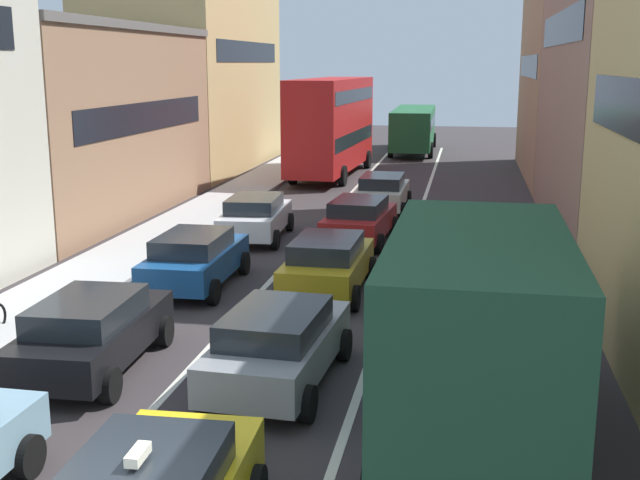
{
  "coord_description": "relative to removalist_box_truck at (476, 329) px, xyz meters",
  "views": [
    {
      "loc": [
        3.46,
        -6.78,
        5.84
      ],
      "look_at": [
        0.0,
        12.0,
        1.6
      ],
      "focal_mm": 44.88,
      "sensor_mm": 36.0,
      "label": 1
    }
  ],
  "objects": [
    {
      "name": "sedan_left_lane_fourth",
      "position": [
        -7.17,
        14.07,
        -1.18
      ],
      "size": [
        2.27,
        4.4,
        1.49
      ],
      "rotation": [
        0.0,
        0.0,
        1.63
      ],
      "color": "silver",
      "rests_on": "ground"
    },
    {
      "name": "hatchback_centre_lane_third",
      "position": [
        -3.66,
        8.16,
        -1.18
      ],
      "size": [
        2.12,
        4.33,
        1.49
      ],
      "rotation": [
        0.0,
        0.0,
        1.55
      ],
      "color": "#B29319",
      "rests_on": "ground"
    },
    {
      "name": "sedan_centre_lane_fifth",
      "position": [
        -3.51,
        20.03,
        -1.18
      ],
      "size": [
        2.09,
        4.31,
        1.49
      ],
      "rotation": [
        0.0,
        0.0,
        1.56
      ],
      "color": "beige",
      "rests_on": "ground"
    },
    {
      "name": "wagon_left_lane_second",
      "position": [
        -7.21,
        2.06,
        -1.18
      ],
      "size": [
        2.21,
        4.37,
        1.49
      ],
      "rotation": [
        0.0,
        0.0,
        1.61
      ],
      "color": "black",
      "rests_on": "ground"
    },
    {
      "name": "sidewalk_left",
      "position": [
        -10.4,
        15.25,
        -1.9
      ],
      "size": [
        2.6,
        64.0,
        0.14
      ],
      "primitive_type": "cube",
      "color": "#B7B7B7",
      "rests_on": "ground"
    },
    {
      "name": "wagon_right_lane_far",
      "position": [
        -0.21,
        12.84,
        -1.18
      ],
      "size": [
        2.13,
        4.34,
        1.49
      ],
      "rotation": [
        0.0,
        0.0,
        1.59
      ],
      "color": "#759EB7",
      "rests_on": "ground"
    },
    {
      "name": "sedan_right_lane_behind_truck",
      "position": [
        -0.28,
        6.94,
        -1.18
      ],
      "size": [
        2.08,
        4.31,
        1.49
      ],
      "rotation": [
        0.0,
        0.0,
        1.58
      ],
      "color": "#19592D",
      "rests_on": "ground"
    },
    {
      "name": "bus_far_queue_secondary",
      "position": [
        -3.79,
        42.03,
        -0.21
      ],
      "size": [
        2.92,
        10.54,
        2.9
      ],
      "rotation": [
        0.0,
        0.0,
        1.59
      ],
      "color": "#1E6033",
      "rests_on": "ground"
    },
    {
      "name": "building_row_left",
      "position": [
        -15.7,
        17.0,
        3.59
      ],
      "size": [
        7.2,
        43.9,
        12.53
      ],
      "rotation": [
        0.0,
        0.0,
        1.57
      ],
      "color": "beige",
      "rests_on": "ground"
    },
    {
      "name": "lane_stripe_right",
      "position": [
        -2.0,
        15.25,
        -1.97
      ],
      "size": [
        0.16,
        60.0,
        0.01
      ],
      "primitive_type": "cube",
      "color": "silver",
      "rests_on": "ground"
    },
    {
      "name": "sedan_centre_lane_second",
      "position": [
        -3.52,
        2.01,
        -1.18
      ],
      "size": [
        2.26,
        4.4,
        1.49
      ],
      "rotation": [
        0.0,
        0.0,
        1.51
      ],
      "color": "gray",
      "rests_on": "ground"
    },
    {
      "name": "bus_mid_queue_primary",
      "position": [
        -7.21,
        29.67,
        0.86
      ],
      "size": [
        3.2,
        10.61,
        5.06
      ],
      "rotation": [
        0.0,
        0.0,
        1.52
      ],
      "color": "#B21919",
      "rests_on": "ground"
    },
    {
      "name": "coupe_centre_lane_fourth",
      "position": [
        -3.65,
        14.2,
        -1.18
      ],
      "size": [
        2.3,
        4.42,
        1.49
      ],
      "rotation": [
        0.0,
        0.0,
        1.5
      ],
      "color": "#A51E1E",
      "rests_on": "ground"
    },
    {
      "name": "lane_stripe_left",
      "position": [
        -5.4,
        15.25,
        -1.97
      ],
      "size": [
        0.16,
        60.0,
        0.01
      ],
      "primitive_type": "cube",
      "color": "silver",
      "rests_on": "ground"
    },
    {
      "name": "sedan_left_lane_third",
      "position": [
        -7.2,
        8.03,
        -1.18
      ],
      "size": [
        2.12,
        4.33,
        1.49
      ],
      "rotation": [
        0.0,
        0.0,
        1.59
      ],
      "color": "#194C8C",
      "rests_on": "ground"
    },
    {
      "name": "removalist_box_truck",
      "position": [
        0.0,
        0.0,
        0.0
      ],
      "size": [
        2.76,
        7.73,
        3.58
      ],
      "rotation": [
        0.0,
        0.0,
        1.56
      ],
      "color": "#1E5933",
      "rests_on": "ground"
    }
  ]
}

